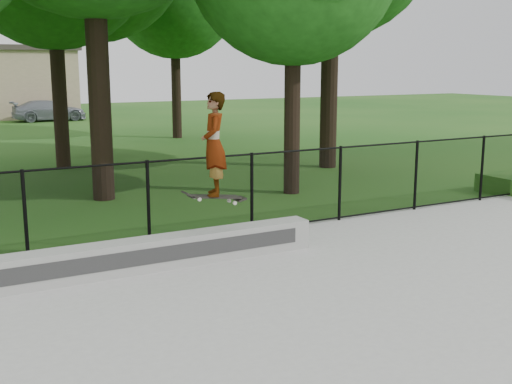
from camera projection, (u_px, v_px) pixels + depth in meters
ground at (512, 360)px, 6.91m from camera, size 100.00×100.00×0.00m
concrete_slab at (512, 357)px, 6.91m from camera, size 14.00×12.00×0.06m
grind_ledge at (153, 253)px, 9.77m from camera, size 5.43×0.40×0.49m
car_c at (49, 111)px, 36.60m from camera, size 3.77×1.70×1.18m
skater_airborne at (214, 147)px, 9.75m from camera, size 0.84×0.68×1.72m
chainlink_fence at (252, 193)px, 11.83m from camera, size 16.06×0.06×1.50m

